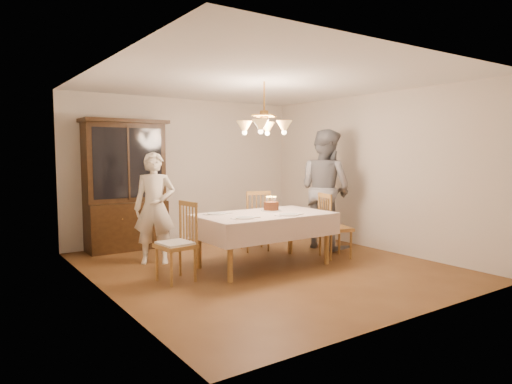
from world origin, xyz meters
TOP-DOWN VIEW (x-y plane):
  - ground at (0.00, 0.00)m, footprint 5.00×5.00m
  - room_shell at (0.00, 0.00)m, footprint 5.00×5.00m
  - dining_table at (0.00, 0.00)m, footprint 1.90×1.10m
  - china_hutch at (-1.23, 2.25)m, footprint 1.38×0.54m
  - chair_far_side at (0.50, 0.95)m, footprint 0.54×0.52m
  - chair_left_end at (-1.35, 0.01)m, footprint 0.46×0.48m
  - chair_right_end at (1.21, -0.18)m, footprint 0.52×0.54m
  - elderly_woman at (-1.21, 1.05)m, footprint 0.71×0.63m
  - adult_in_grey at (1.59, 0.45)m, footprint 0.86×1.05m
  - birthday_cake at (0.25, 0.16)m, footprint 0.30×0.30m
  - place_setting_near_left at (-0.47, -0.25)m, footprint 0.39×0.25m
  - place_setting_near_right at (0.19, -0.34)m, footprint 0.42×0.27m
  - place_setting_far_left at (-0.57, 0.32)m, footprint 0.42×0.27m
  - chandelier at (-0.00, -0.00)m, footprint 0.62×0.62m

SIDE VIEW (x-z plane):
  - ground at x=0.00m, z-range 0.00..0.00m
  - chair_far_side at x=0.50m, z-range -0.06..0.94m
  - chair_right_end at x=1.21m, z-range -0.06..0.94m
  - chair_left_end at x=-1.35m, z-range -0.05..0.95m
  - dining_table at x=0.00m, z-range 0.30..1.06m
  - place_setting_near_left at x=-0.47m, z-range 0.76..0.77m
  - place_setting_far_left at x=-0.57m, z-range 0.76..0.77m
  - place_setting_near_right at x=0.19m, z-range 0.76..0.77m
  - elderly_woman at x=-1.21m, z-range 0.00..1.63m
  - birthday_cake at x=0.25m, z-range 0.71..0.93m
  - adult_in_grey at x=1.59m, z-range 0.00..2.00m
  - china_hutch at x=-1.23m, z-range -0.04..2.12m
  - room_shell at x=0.00m, z-range -0.92..4.08m
  - chandelier at x=0.00m, z-range 1.61..2.34m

